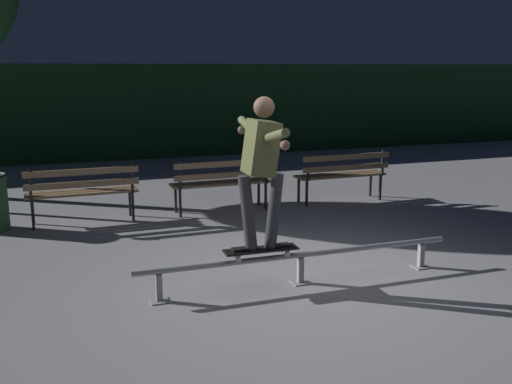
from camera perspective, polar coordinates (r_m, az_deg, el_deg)
ground_plane at (r=6.21m, az=4.59°, el=-9.13°), size 90.00×90.00×0.00m
hedge_backdrop at (r=15.22m, az=-10.32°, el=7.99°), size 24.00×1.20×2.35m
grind_rail at (r=6.16m, az=4.45°, el=-6.71°), size 3.56×0.18×0.34m
skateboard at (r=5.96m, az=0.49°, el=-5.78°), size 0.78×0.21×0.09m
skateboarder at (r=5.74m, az=0.53°, el=3.14°), size 0.62×1.41×1.56m
park_bench_leftmost at (r=8.74m, az=-16.86°, el=0.36°), size 1.61×0.44×0.88m
park_bench_left_center at (r=9.07m, az=-3.36°, el=1.29°), size 1.61×0.44×0.88m
park_bench_right_center at (r=9.85m, az=8.61°, el=2.05°), size 1.61×0.44×0.88m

